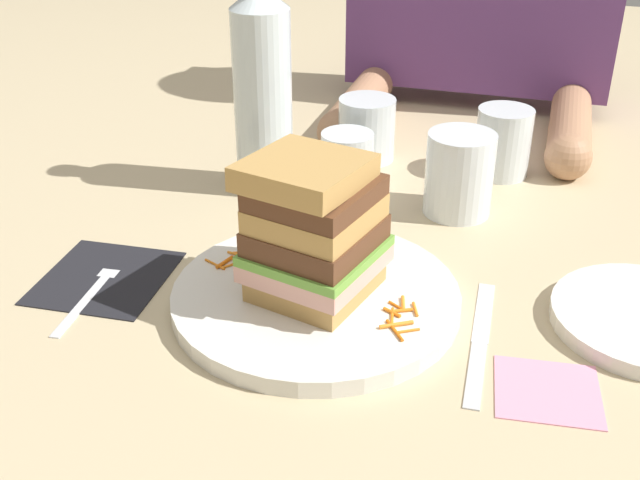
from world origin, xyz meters
TOP-DOWN VIEW (x-y plane):
  - ground_plane at (0.00, 0.00)m, footprint 3.00×3.00m
  - main_plate at (-0.00, -0.03)m, footprint 0.29×0.29m
  - sandwich at (-0.01, -0.03)m, footprint 0.14×0.14m
  - carrot_shred_0 at (-0.09, 0.02)m, footprint 0.03×0.01m
  - carrot_shred_1 at (-0.08, 0.00)m, footprint 0.03×0.01m
  - carrot_shred_2 at (-0.09, 0.02)m, footprint 0.03×0.01m
  - carrot_shred_3 at (-0.10, 0.01)m, footprint 0.03×0.01m
  - carrot_shred_4 at (-0.10, -0.01)m, footprint 0.02×0.02m
  - carrot_shred_5 at (-0.11, -0.01)m, footprint 0.01×0.03m
  - carrot_shred_6 at (-0.12, -0.01)m, footprint 0.03×0.01m
  - carrot_shred_7 at (0.08, -0.03)m, footprint 0.02×0.01m
  - carrot_shred_8 at (0.09, -0.07)m, footprint 0.02×0.03m
  - carrot_shred_9 at (0.09, -0.04)m, footprint 0.02×0.01m
  - carrot_shred_10 at (0.10, -0.03)m, footprint 0.01×0.02m
  - carrot_shred_11 at (0.08, -0.05)m, footprint 0.02×0.01m
  - carrot_shred_12 at (0.10, -0.07)m, footprint 0.02×0.01m
  - carrot_shred_13 at (0.08, -0.05)m, footprint 0.01×0.03m
  - carrot_shred_14 at (0.09, -0.03)m, footprint 0.01×0.02m
  - carrot_shred_15 at (0.09, -0.06)m, footprint 0.03×0.02m
  - napkin_dark at (-0.23, -0.04)m, footprint 0.14×0.14m
  - fork at (-0.23, -0.07)m, footprint 0.03×0.17m
  - knife at (0.17, -0.05)m, footprint 0.02×0.20m
  - juice_glass at (0.10, 0.22)m, footprint 0.08×0.08m
  - water_bottle at (-0.15, 0.22)m, footprint 0.07×0.07m
  - empty_tumbler_0 at (-0.04, 0.35)m, footprint 0.08×0.08m
  - empty_tumbler_1 at (-0.05, 0.26)m, footprint 0.07×0.07m
  - empty_tumbler_2 at (0.14, 0.35)m, footprint 0.07×0.07m
  - napkin_pink at (0.23, -0.10)m, footprint 0.10×0.09m

SIDE VIEW (x-z plane):
  - ground_plane at x=0.00m, z-range 0.00..0.00m
  - napkin_pink at x=0.23m, z-range 0.00..0.00m
  - napkin_dark at x=-0.23m, z-range 0.00..0.00m
  - knife at x=0.17m, z-range 0.00..0.00m
  - fork at x=-0.23m, z-range 0.00..0.01m
  - main_plate at x=0.00m, z-range 0.00..0.02m
  - carrot_shred_6 at x=-0.12m, z-range 0.02..0.02m
  - carrot_shred_12 at x=0.10m, z-range 0.02..0.02m
  - carrot_shred_0 at x=-0.09m, z-range 0.02..0.02m
  - carrot_shred_4 at x=-0.10m, z-range 0.02..0.02m
  - carrot_shred_7 at x=0.08m, z-range 0.02..0.02m
  - carrot_shred_3 at x=-0.10m, z-range 0.02..0.02m
  - carrot_shred_2 at x=-0.09m, z-range 0.02..0.02m
  - carrot_shred_13 at x=0.08m, z-range 0.02..0.02m
  - carrot_shred_10 at x=0.10m, z-range 0.02..0.02m
  - carrot_shred_1 at x=-0.08m, z-range 0.02..0.02m
  - carrot_shred_8 at x=0.09m, z-range 0.02..0.02m
  - carrot_shred_9 at x=0.09m, z-range 0.02..0.02m
  - carrot_shred_11 at x=0.08m, z-range 0.02..0.02m
  - carrot_shred_14 at x=0.09m, z-range 0.02..0.02m
  - carrot_shred_15 at x=0.09m, z-range 0.02..0.02m
  - carrot_shred_5 at x=-0.11m, z-range 0.02..0.02m
  - empty_tumbler_1 at x=-0.05m, z-range 0.00..0.07m
  - empty_tumbler_0 at x=-0.04m, z-range 0.00..0.09m
  - empty_tumbler_2 at x=0.14m, z-range 0.00..0.09m
  - juice_glass at x=0.10m, z-range 0.00..0.10m
  - sandwich at x=-0.01m, z-range 0.02..0.16m
  - water_bottle at x=-0.15m, z-range -0.02..0.29m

